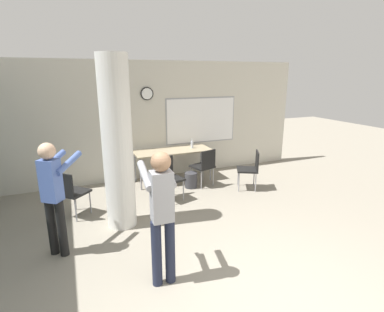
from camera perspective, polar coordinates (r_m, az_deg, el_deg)
name	(u,v)px	position (r m, az deg, el deg)	size (l,w,h in m)	color
wall_back	(150,121)	(7.32, -7.94, 6.64)	(8.00, 0.15, 2.80)	beige
support_pillar	(117,145)	(4.92, -14.04, 2.12)	(0.48, 0.48, 2.80)	silver
folding_table	(173,152)	(7.07, -3.67, 0.72)	(1.82, 0.70, 0.76)	tan
bottle_on_table	(192,145)	(7.23, 0.01, 2.20)	(0.07, 0.07, 0.23)	silver
waste_bin	(191,180)	(6.79, -0.21, -4.59)	(0.28, 0.28, 0.34)	#38383D
chair_mid_room	(251,167)	(6.72, 11.10, -2.09)	(0.60, 0.60, 0.87)	black
chair_table_front	(169,175)	(6.08, -4.48, -3.69)	(0.55, 0.55, 0.87)	black
chair_near_pillar	(71,191)	(5.70, -22.10, -6.14)	(0.62, 0.62, 0.87)	black
chair_table_right	(204,165)	(6.77, 2.37, -1.66)	(0.55, 0.55, 0.87)	black
person_watching_back	(53,191)	(4.50, -24.89, -6.02)	(0.59, 0.65, 1.63)	black
person_playing_front	(162,208)	(3.54, -5.82, -9.90)	(0.38, 0.66, 1.67)	#1E2338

